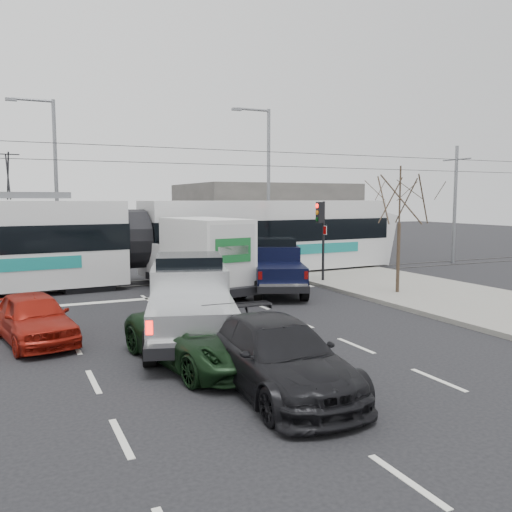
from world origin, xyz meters
name	(u,v)px	position (x,y,z in m)	size (l,w,h in m)	color
ground	(250,328)	(0.00, 0.00, 0.00)	(120.00, 120.00, 0.00)	black
sidewalk_right	(472,302)	(9.00, 0.00, 0.07)	(6.00, 60.00, 0.15)	gray
rails	(162,282)	(0.00, 10.00, 0.01)	(60.00, 1.60, 0.03)	#33302D
building_right	(264,216)	(12.00, 24.00, 2.50)	(12.00, 10.00, 5.00)	slate
bare_tree	(400,201)	(7.60, 2.50, 3.79)	(2.40, 2.40, 5.00)	#47382B
traffic_signal	(321,224)	(6.47, 6.50, 2.74)	(0.44, 0.44, 3.60)	black
street_lamp_near	(266,177)	(7.31, 14.00, 5.11)	(2.38, 0.25, 9.00)	slate
street_lamp_far	(52,175)	(-4.19, 16.00, 5.11)	(2.38, 0.25, 9.00)	slate
catenary	(161,198)	(0.00, 10.00, 3.88)	(60.00, 0.20, 7.00)	black
tram	(132,241)	(-1.42, 9.72, 2.00)	(27.67, 4.85, 5.62)	silver
silver_pickup	(190,299)	(-2.03, -0.46, 1.12)	(3.81, 6.57, 2.26)	black
box_truck	(200,257)	(0.53, 6.14, 1.53)	(3.00, 6.43, 3.10)	black
navy_pickup	(276,266)	(3.58, 5.29, 1.09)	(3.70, 5.56, 2.20)	black
green_car	(202,336)	(-2.50, -2.80, 0.66)	(2.19, 4.76, 1.32)	black
red_car	(34,318)	(-5.96, 0.95, 0.68)	(1.61, 3.99, 1.36)	maroon
dark_car	(278,356)	(-1.70, -5.10, 0.71)	(1.99, 4.90, 1.42)	black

